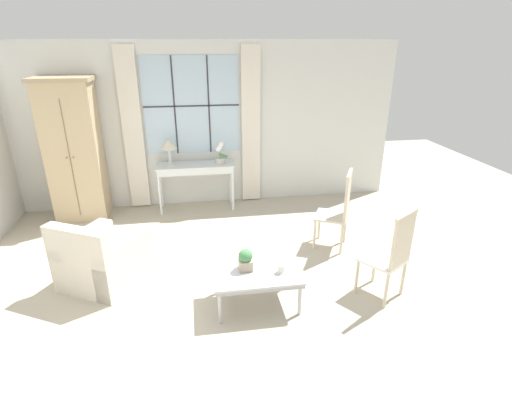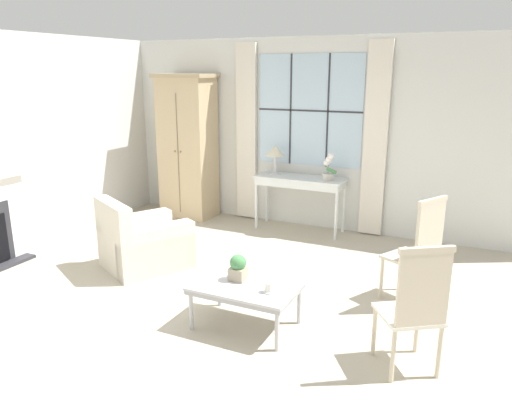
# 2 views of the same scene
# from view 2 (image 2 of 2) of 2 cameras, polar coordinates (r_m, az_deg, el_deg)

# --- Properties ---
(ground_plane) EXTENTS (14.00, 14.00, 0.00)m
(ground_plane) POSITION_cam_2_polar(r_m,az_deg,el_deg) (5.30, -5.57, -10.54)
(ground_plane) COLOR #B2A893
(wall_back_windowed) EXTENTS (7.20, 0.14, 2.80)m
(wall_back_windowed) POSITION_cam_2_polar(r_m,az_deg,el_deg) (7.56, 6.08, 8.55)
(wall_back_windowed) COLOR silver
(wall_back_windowed) RESTS_ON ground_plane
(wall_left) EXTENTS (0.06, 7.20, 2.80)m
(wall_left) POSITION_cam_2_polar(r_m,az_deg,el_deg) (7.28, -24.39, 6.92)
(wall_left) COLOR silver
(wall_left) RESTS_ON ground_plane
(armoire) EXTENTS (0.89, 0.63, 2.28)m
(armoire) POSITION_cam_2_polar(r_m,az_deg,el_deg) (8.12, -7.78, 7.12)
(armoire) COLOR tan
(armoire) RESTS_ON ground_plane
(console_table) EXTENTS (1.33, 0.47, 0.82)m
(console_table) POSITION_cam_2_polar(r_m,az_deg,el_deg) (7.38, 5.06, 3.03)
(console_table) COLOR silver
(console_table) RESTS_ON ground_plane
(table_lamp) EXTENTS (0.28, 0.28, 0.44)m
(table_lamp) POSITION_cam_2_polar(r_m,az_deg,el_deg) (7.49, 2.23, 6.55)
(table_lamp) COLOR silver
(table_lamp) RESTS_ON console_table
(potted_orchid) EXTENTS (0.21, 0.17, 0.39)m
(potted_orchid) POSITION_cam_2_polar(r_m,az_deg,el_deg) (7.16, 8.27, 4.60)
(potted_orchid) COLOR #BCB7AD
(potted_orchid) RESTS_ON console_table
(armchair_upholstered) EXTENTS (1.16, 1.20, 0.87)m
(armchair_upholstered) POSITION_cam_2_polar(r_m,az_deg,el_deg) (6.22, -12.73, -3.92)
(armchair_upholstered) COLOR beige
(armchair_upholstered) RESTS_ON ground_plane
(side_chair_wooden) EXTENTS (0.59, 0.59, 1.15)m
(side_chair_wooden) POSITION_cam_2_polar(r_m,az_deg,el_deg) (5.27, 18.27, -4.02)
(side_chair_wooden) COLOR beige
(side_chair_wooden) RESTS_ON ground_plane
(accent_chair_wooden) EXTENTS (0.61, 0.61, 1.11)m
(accent_chair_wooden) POSITION_cam_2_polar(r_m,az_deg,el_deg) (4.07, 17.79, -10.22)
(accent_chair_wooden) COLOR white
(accent_chair_wooden) RESTS_ON ground_plane
(coffee_table) EXTENTS (0.96, 0.64, 0.43)m
(coffee_table) POSITION_cam_2_polar(r_m,az_deg,el_deg) (4.67, -1.19, -9.04)
(coffee_table) COLOR #BCBCC1
(coffee_table) RESTS_ON ground_plane
(potted_plant_small) EXTENTS (0.16, 0.16, 0.25)m
(potted_plant_small) POSITION_cam_2_polar(r_m,az_deg,el_deg) (4.70, -2.06, -6.61)
(potted_plant_small) COLOR tan
(potted_plant_small) RESTS_ON coffee_table
(pillar_candle) EXTENTS (0.11, 0.11, 0.11)m
(pillar_candle) POSITION_cam_2_polar(r_m,az_deg,el_deg) (4.48, 1.49, -8.94)
(pillar_candle) COLOR silver
(pillar_candle) RESTS_ON coffee_table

